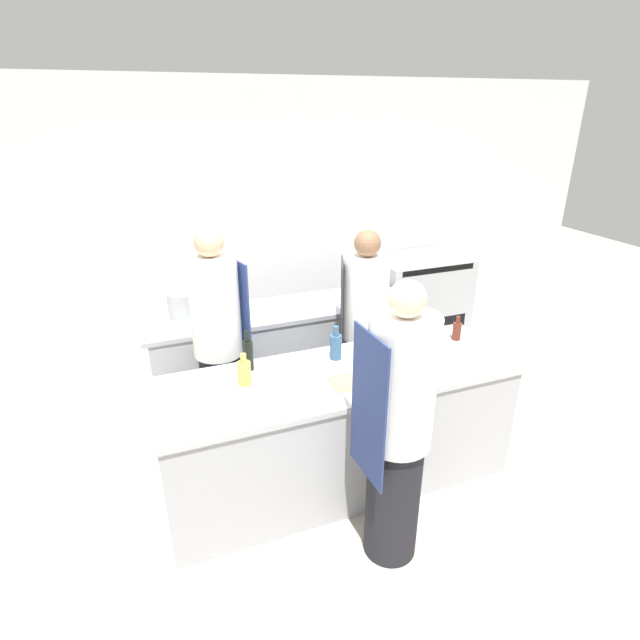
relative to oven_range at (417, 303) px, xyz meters
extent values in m
plane|color=#A89E8E|center=(-1.70, -1.73, -0.52)|extent=(16.00, 16.00, 0.00)
cube|color=silver|center=(-1.70, 0.40, 0.88)|extent=(8.00, 0.06, 2.80)
cube|color=#A8AAAF|center=(-1.70, -1.73, -0.10)|extent=(2.42, 0.78, 0.85)
cube|color=#B7BABC|center=(-1.70, -1.73, 0.35)|extent=(2.52, 0.81, 0.04)
cube|color=#A8AAAF|center=(-1.74, -0.48, -0.10)|extent=(2.27, 0.58, 0.85)
cube|color=#A8AAAF|center=(-1.74, -0.48, 0.35)|extent=(2.37, 0.60, 0.04)
cube|color=#A8AAAF|center=(0.00, 0.00, 0.00)|extent=(0.99, 0.69, 1.05)
cube|color=black|center=(0.00, -0.34, -0.23)|extent=(0.79, 0.01, 0.37)
cube|color=black|center=(0.00, -0.34, 0.48)|extent=(0.84, 0.01, 0.06)
cylinder|color=black|center=(-1.64, -2.43, -0.11)|extent=(0.32, 0.32, 0.81)
cylinder|color=white|center=(-1.64, -2.43, 0.67)|extent=(0.38, 0.38, 0.76)
cube|color=navy|center=(-1.84, -2.44, 0.56)|extent=(0.03, 0.36, 0.87)
sphere|color=beige|center=(-1.64, -2.43, 1.15)|extent=(0.19, 0.19, 0.19)
cylinder|color=black|center=(-2.38, -0.99, -0.11)|extent=(0.31, 0.31, 0.82)
cylinder|color=white|center=(-2.38, -0.99, 0.67)|extent=(0.37, 0.37, 0.76)
cube|color=navy|center=(-2.19, -0.95, 0.57)|extent=(0.10, 0.34, 0.87)
sphere|color=tan|center=(-2.38, -0.99, 1.15)|extent=(0.20, 0.20, 0.20)
cylinder|color=black|center=(-1.17, -1.04, -0.14)|extent=(0.32, 0.32, 0.77)
cylinder|color=white|center=(-1.17, -1.04, 0.59)|extent=(0.37, 0.37, 0.69)
cube|color=#2D2D33|center=(-1.35, -0.97, 0.50)|extent=(0.15, 0.33, 0.80)
sphere|color=brown|center=(-1.17, -1.04, 1.05)|extent=(0.21, 0.21, 0.21)
cylinder|color=#5B2319|center=(-0.65, -1.57, 0.44)|extent=(0.07, 0.07, 0.14)
cylinder|color=#5B2319|center=(-0.65, -1.57, 0.53)|extent=(0.03, 0.03, 0.05)
cylinder|color=black|center=(-2.25, -1.46, 0.48)|extent=(0.07, 0.07, 0.21)
cylinder|color=black|center=(-2.25, -1.46, 0.62)|extent=(0.03, 0.03, 0.08)
cylinder|color=#B2A84C|center=(-2.32, -1.64, 0.45)|extent=(0.09, 0.09, 0.16)
cylinder|color=#B2A84C|center=(-2.32, -1.64, 0.56)|extent=(0.04, 0.04, 0.06)
cylinder|color=#2D5175|center=(-1.64, -1.52, 0.46)|extent=(0.08, 0.08, 0.18)
cylinder|color=#2D5175|center=(-1.64, -1.52, 0.59)|extent=(0.04, 0.04, 0.07)
cylinder|color=white|center=(-2.24, -1.92, 0.40)|extent=(0.27, 0.27, 0.05)
cylinder|color=white|center=(-2.75, -1.77, 0.40)|extent=(0.20, 0.20, 0.07)
cube|color=tan|center=(-1.60, -1.87, 0.38)|extent=(0.41, 0.20, 0.01)
cylinder|color=#A8AAAF|center=(-2.55, -0.35, 0.48)|extent=(0.24, 0.24, 0.21)
camera|label=1|loc=(-2.88, -4.42, 2.04)|focal=28.00mm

